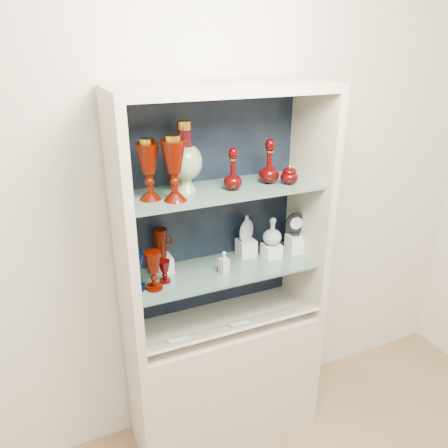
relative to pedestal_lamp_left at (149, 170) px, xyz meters
name	(u,v)px	position (x,y,z in m)	size (l,w,h in m)	color
wall_back	(207,191)	(0.34, 0.21, -0.20)	(3.50, 0.02, 2.80)	silver
cabinet_base	(224,377)	(0.34, -0.01, -1.23)	(1.00, 0.40, 0.75)	beige
cabinet_back_panel	(209,207)	(0.34, 0.18, -0.28)	(0.98, 0.02, 1.15)	black
cabinet_side_left	(123,236)	(-0.14, -0.01, -0.28)	(0.04, 0.40, 1.15)	beige
cabinet_side_right	(309,205)	(0.82, -0.01, -0.28)	(0.04, 0.40, 1.15)	beige
cabinet_top_cap	(224,89)	(0.34, -0.01, 0.32)	(1.00, 0.40, 0.04)	beige
shelf_lower	(222,270)	(0.34, 0.01, -0.56)	(0.92, 0.34, 0.01)	slate
shelf_upper	(222,190)	(0.34, 0.01, -0.14)	(0.92, 0.34, 0.01)	slate
label_ledge	(233,327)	(0.34, -0.12, -0.82)	(0.92, 0.18, 0.01)	beige
label_card_0	(239,323)	(0.38, -0.12, -0.81)	(0.10, 0.07, 0.00)	white
label_card_1	(178,339)	(0.06, -0.12, -0.81)	(0.10, 0.07, 0.00)	white
pedestal_lamp_left	(149,170)	(0.00, 0.00, 0.00)	(0.10, 0.10, 0.27)	#490A00
pedestal_lamp_right	(174,169)	(0.09, -0.06, 0.01)	(0.11, 0.11, 0.28)	#490A00
enamel_urn	(185,157)	(0.18, 0.05, 0.03)	(0.15, 0.15, 0.32)	#0E4D2B
ruby_decanter_a	(233,166)	(0.38, -0.02, -0.02)	(0.09, 0.09, 0.22)	#430303
ruby_decanter_b	(270,160)	(0.59, 0.00, -0.02)	(0.10, 0.10, 0.23)	#430303
lidded_bowl	(289,174)	(0.67, -0.05, -0.08)	(0.09, 0.09, 0.10)	#430303
cobalt_goblet	(135,271)	(-0.10, -0.01, -0.46)	(0.08, 0.08, 0.19)	#000D3B
ruby_goblet_tall	(153,271)	(-0.02, -0.04, -0.46)	(0.08, 0.08, 0.19)	#490A00
ruby_goblet_small	(165,271)	(0.04, 0.00, -0.50)	(0.06, 0.06, 0.11)	#430303
riser_ruby_pitcher	(162,264)	(0.06, 0.10, -0.51)	(0.10, 0.10, 0.08)	silver
ruby_pitcher	(160,243)	(0.06, 0.10, -0.40)	(0.11, 0.07, 0.15)	#490A00
clear_square_bottle	(224,262)	(0.33, -0.04, -0.49)	(0.04, 0.04, 0.12)	#9DA9B5
riser_flat_flask	(246,248)	(0.52, 0.09, -0.51)	(0.09, 0.09, 0.09)	silver
flat_flask	(247,228)	(0.52, 0.09, -0.39)	(0.10, 0.04, 0.14)	#ADB9C3
riser_clear_round_decanter	(272,251)	(0.63, 0.03, -0.52)	(0.09, 0.09, 0.07)	silver
clear_round_decanter	(272,232)	(0.63, 0.03, -0.41)	(0.10, 0.10, 0.15)	#9DA9B5
riser_cameo_medallion	(294,244)	(0.77, 0.02, -0.50)	(0.08, 0.08, 0.10)	silver
cameo_medallion	(296,224)	(0.77, 0.02, -0.39)	(0.11, 0.04, 0.13)	black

